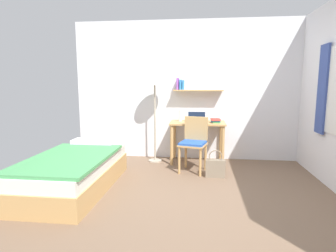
# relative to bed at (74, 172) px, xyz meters

# --- Properties ---
(ground_plane) EXTENTS (5.28, 5.28, 0.00)m
(ground_plane) POSITION_rel_bed_xyz_m (1.50, -0.21, -0.24)
(ground_plane) COLOR brown
(wall_back) EXTENTS (4.40, 0.27, 2.60)m
(wall_back) POSITION_rel_bed_xyz_m (1.50, 1.82, 1.06)
(wall_back) COLOR white
(wall_back) RESTS_ON ground_plane
(bed) EXTENTS (0.98, 1.92, 0.54)m
(bed) POSITION_rel_bed_xyz_m (0.00, 0.00, 0.00)
(bed) COLOR tan
(bed) RESTS_ON ground_plane
(desk) EXTENTS (0.98, 0.57, 0.75)m
(desk) POSITION_rel_bed_xyz_m (1.66, 1.49, 0.36)
(desk) COLOR tan
(desk) RESTS_ON ground_plane
(desk_chair) EXTENTS (0.51, 0.51, 0.89)m
(desk_chair) POSITION_rel_bed_xyz_m (1.61, 0.98, 0.26)
(desk_chair) COLOR tan
(desk_chair) RESTS_ON ground_plane
(standing_lamp) EXTENTS (0.40, 0.40, 1.63)m
(standing_lamp) POSITION_rel_bed_xyz_m (0.89, 1.47, 1.20)
(standing_lamp) COLOR #B2A893
(standing_lamp) RESTS_ON ground_plane
(laptop) EXTENTS (0.35, 0.21, 0.20)m
(laptop) POSITION_rel_bed_xyz_m (1.64, 1.49, 0.56)
(laptop) COLOR #B7BABF
(laptop) RESTS_ON desk
(water_bottle) EXTENTS (0.06, 0.06, 0.20)m
(water_bottle) POSITION_rel_bed_xyz_m (1.34, 1.56, 0.61)
(water_bottle) COLOR silver
(water_bottle) RESTS_ON desk
(book_stack) EXTENTS (0.17, 0.24, 0.07)m
(book_stack) POSITION_rel_bed_xyz_m (1.98, 1.46, 0.55)
(book_stack) COLOR #4CA856
(book_stack) RESTS_ON desk
(handbag) EXTENTS (0.30, 0.12, 0.43)m
(handbag) POSITION_rel_bed_xyz_m (1.95, 0.71, -0.09)
(handbag) COLOR gray
(handbag) RESTS_ON ground_plane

